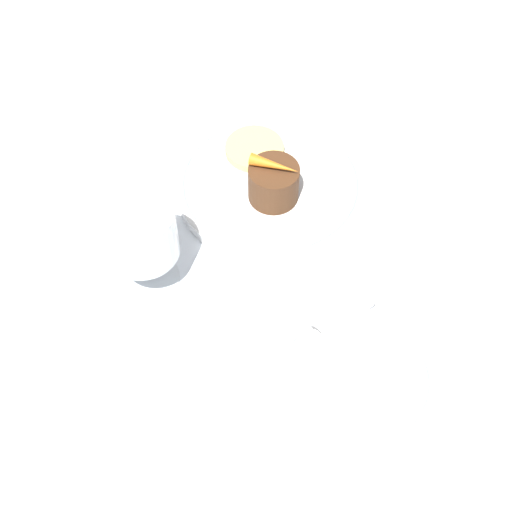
{
  "coord_description": "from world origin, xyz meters",
  "views": [
    {
      "loc": [
        -0.37,
        0.4,
        0.68
      ],
      "look_at": [
        -0.06,
        0.08,
        0.04
      ],
      "focal_mm": 50.0,
      "sensor_mm": 36.0,
      "label": 1
    }
  ],
  "objects": [
    {
      "name": "ground_plane",
      "position": [
        0.0,
        0.0,
        0.0
      ],
      "size": [
        3.0,
        3.0,
        0.0
      ],
      "primitive_type": "plane",
      "color": "white"
    },
    {
      "name": "dinner_plate",
      "position": [
        0.02,
        -0.03,
        0.01
      ],
      "size": [
        0.23,
        0.23,
        0.01
      ],
      "color": "white",
      "rests_on": "ground_plane"
    },
    {
      "name": "saucer",
      "position": [
        -0.22,
        0.1,
        0.01
      ],
      "size": [
        0.16,
        0.16,
        0.01
      ],
      "color": "white",
      "rests_on": "ground_plane"
    },
    {
      "name": "coffee_cup",
      "position": [
        -0.23,
        0.1,
        0.04
      ],
      "size": [
        0.12,
        0.09,
        0.05
      ],
      "color": "white",
      "rests_on": "saucer"
    },
    {
      "name": "spoon",
      "position": [
        -0.18,
        0.09,
        0.01
      ],
      "size": [
        0.02,
        0.12,
        0.0
      ],
      "color": "silver",
      "rests_on": "saucer"
    },
    {
      "name": "wine_glass",
      "position": [
        0.03,
        0.16,
        0.08
      ],
      "size": [
        0.08,
        0.08,
        0.12
      ],
      "color": "silver",
      "rests_on": "ground_plane"
    },
    {
      "name": "fork",
      "position": [
        0.2,
        -0.02,
        0.0
      ],
      "size": [
        0.05,
        0.19,
        0.01
      ],
      "color": "silver",
      "rests_on": "ground_plane"
    },
    {
      "name": "dessert_cake",
      "position": [
        0.0,
        -0.01,
        0.04
      ],
      "size": [
        0.06,
        0.06,
        0.05
      ],
      "color": "#4C2D19",
      "rests_on": "dinner_plate"
    },
    {
      "name": "carrot_garnish",
      "position": [
        0.0,
        -0.01,
        0.07
      ],
      "size": [
        0.06,
        0.04,
        0.01
      ],
      "color": "orange",
      "rests_on": "dessert_cake"
    },
    {
      "name": "pineapple_slice",
      "position": [
        0.07,
        -0.05,
        0.02
      ],
      "size": [
        0.07,
        0.07,
        0.01
      ],
      "color": "#EFE075",
      "rests_on": "dinner_plate"
    }
  ]
}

